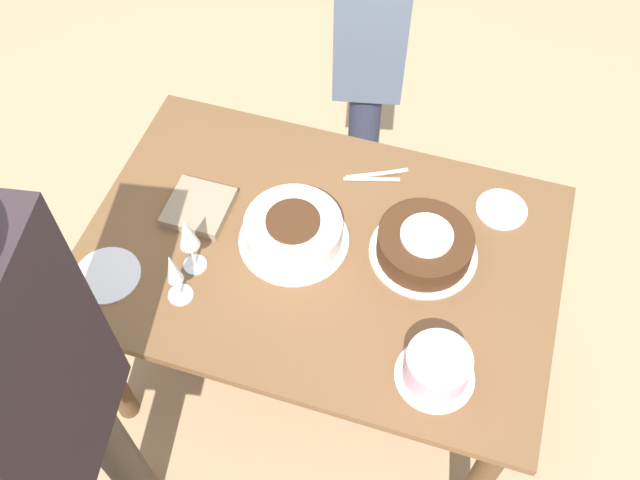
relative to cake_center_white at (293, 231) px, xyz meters
name	(u,v)px	position (x,y,z in m)	size (l,w,h in m)	color
ground_plane	(320,363)	(-0.08, 0.01, -0.79)	(12.00, 12.00, 0.00)	tan
dining_table	(320,273)	(-0.08, 0.01, -0.16)	(1.33, 0.89, 0.75)	brown
cake_center_white	(293,231)	(0.00, 0.00, 0.00)	(0.31, 0.31, 0.10)	white
cake_front_chocolate	(425,245)	(-0.36, -0.06, 0.00)	(0.30, 0.30, 0.09)	white
cake_back_decorated	(437,368)	(-0.47, 0.29, 0.01)	(0.20, 0.20, 0.11)	white
wine_glass_near	(173,271)	(0.23, 0.26, 0.08)	(0.07, 0.07, 0.19)	silver
wine_glass_far	(187,235)	(0.23, 0.16, 0.10)	(0.07, 0.07, 0.21)	silver
dessert_plate_left	(502,209)	(-0.55, -0.28, -0.04)	(0.15, 0.15, 0.01)	silver
dessert_plate_right	(107,275)	(0.45, 0.27, -0.04)	(0.18, 0.18, 0.01)	silver
fork_pile	(376,176)	(-0.16, -0.30, -0.04)	(0.18, 0.11, 0.01)	silver
napkin_stack	(199,207)	(0.30, -0.02, -0.03)	(0.18, 0.18, 0.03)	gray
person_cutting	(372,15)	(-0.01, -0.76, 0.17)	(0.30, 0.44, 1.59)	#2D334C
person_watching	(30,409)	(0.31, 0.73, 0.23)	(0.29, 0.43, 1.68)	#4C4238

